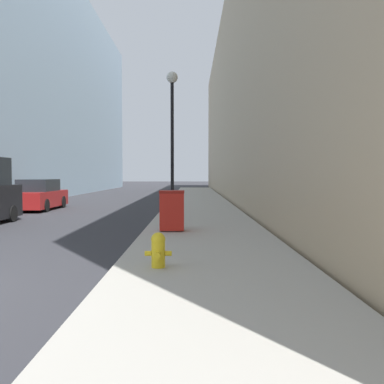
# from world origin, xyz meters

# --- Properties ---
(sidewalk_right) EXTENTS (3.74, 60.00, 0.15)m
(sidewalk_right) POSITION_xyz_m (5.67, 18.00, 0.07)
(sidewalk_right) COLOR #ADA89E
(sidewalk_right) RESTS_ON ground
(building_right_stone) EXTENTS (12.00, 60.00, 14.64)m
(building_right_stone) POSITION_xyz_m (13.64, 26.00, 7.32)
(building_right_stone) COLOR tan
(building_right_stone) RESTS_ON ground
(fire_hydrant) EXTENTS (0.49, 0.37, 0.64)m
(fire_hydrant) POSITION_xyz_m (4.65, 1.88, 0.48)
(fire_hydrant) COLOR yellow
(fire_hydrant) RESTS_ON sidewalk_right
(trash_bin) EXTENTS (0.73, 0.61, 1.21)m
(trash_bin) POSITION_xyz_m (4.67, 6.88, 0.77)
(trash_bin) COLOR red
(trash_bin) RESTS_ON sidewalk_right
(lamppost) EXTENTS (0.45, 0.45, 5.79)m
(lamppost) POSITION_xyz_m (4.47, 11.44, 3.97)
(lamppost) COLOR black
(lamppost) RESTS_ON sidewalk_right
(parked_sedan_near) EXTENTS (1.80, 4.47, 1.57)m
(parked_sedan_near) POSITION_xyz_m (-2.62, 16.11, 0.72)
(parked_sedan_near) COLOR maroon
(parked_sedan_near) RESTS_ON ground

